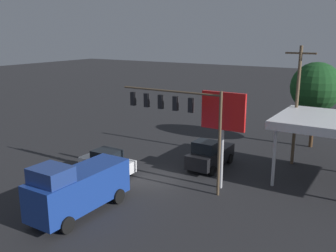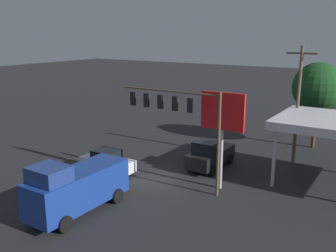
% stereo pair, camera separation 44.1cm
% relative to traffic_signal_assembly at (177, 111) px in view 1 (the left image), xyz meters
% --- Properties ---
extents(ground_plane, '(200.00, 200.00, 0.00)m').
position_rel_traffic_signal_assembly_xyz_m(ground_plane, '(1.86, 0.15, -5.50)').
color(ground_plane, '#262628').
extents(traffic_signal_assembly, '(7.90, 0.43, 7.14)m').
position_rel_traffic_signal_assembly_xyz_m(traffic_signal_assembly, '(0.00, 0.00, 0.00)').
color(traffic_signal_assembly, brown).
rests_on(traffic_signal_assembly, ground).
extents(utility_pole, '(2.40, 0.26, 9.80)m').
position_rel_traffic_signal_assembly_xyz_m(utility_pole, '(-6.00, -9.06, -0.31)').
color(utility_pole, brown).
rests_on(utility_pole, ground).
extents(price_sign, '(3.16, 0.27, 6.90)m').
position_rel_traffic_signal_assembly_xyz_m(price_sign, '(-2.97, -1.20, -0.25)').
color(price_sign, '#B7B7BC').
rests_on(price_sign, ground).
extents(delivery_truck, '(2.59, 6.81, 3.58)m').
position_rel_traffic_signal_assembly_xyz_m(delivery_truck, '(2.79, 6.97, -3.80)').
color(delivery_truck, navy).
rests_on(delivery_truck, ground).
extents(pickup_parked, '(2.32, 5.23, 2.40)m').
position_rel_traffic_signal_assembly_xyz_m(pickup_parked, '(-0.47, -4.56, -4.39)').
color(pickup_parked, black).
rests_on(pickup_parked, ground).
extents(sedan_waiting, '(4.40, 2.06, 1.93)m').
position_rel_traffic_signal_assembly_xyz_m(sedan_waiting, '(5.71, 0.97, -4.55)').
color(sedan_waiting, silver).
rests_on(sedan_waiting, ground).
extents(street_tree, '(4.69, 4.69, 8.17)m').
position_rel_traffic_signal_assembly_xyz_m(street_tree, '(-6.31, -14.94, 0.31)').
color(street_tree, '#4C331E').
rests_on(street_tree, ground).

